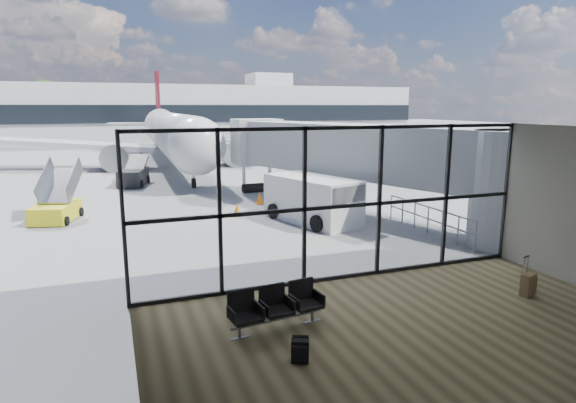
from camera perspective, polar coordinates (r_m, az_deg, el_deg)
ground at (r=52.77m, az=-13.56°, el=5.46°), size 220.00×220.00×0.00m
lounge_shell at (r=9.90m, az=19.16°, el=-3.31°), size 12.02×8.01×4.51m
glass_curtain_wall at (r=13.92m, az=6.51°, el=-0.37°), size 12.10×0.12×4.50m
jet_bridge at (r=22.32m, az=9.63°, el=5.24°), size 8.00×16.50×4.33m
apron_railing at (r=20.07m, az=16.25°, el=-1.63°), size 0.06×5.46×1.11m
far_terminal at (r=74.35m, az=-16.26°, el=10.17°), size 80.00×12.20×11.00m
tree_4 at (r=85.45m, az=-30.81°, el=9.84°), size 5.61×5.61×8.07m
tree_5 at (r=84.62m, az=-26.79°, el=10.64°), size 6.27×6.27×9.03m
seating_row at (r=11.28m, az=-1.56°, el=-12.16°), size 2.25×0.88×1.00m
backpack at (r=10.02m, az=1.44°, el=-17.24°), size 0.42×0.41×0.53m
suitcase at (r=14.58m, az=26.60°, el=-8.81°), size 0.46×0.38×1.10m
airliner at (r=43.41m, az=-13.64°, el=7.86°), size 29.76×34.45×8.87m
service_van at (r=21.10m, az=3.08°, el=0.26°), size 3.27×4.94×1.98m
belt_loader at (r=32.58m, az=-17.82°, el=2.90°), size 2.34×4.13×1.81m
mobile_stairs at (r=23.79m, az=-25.76°, el=-0.83°), size 2.20×3.33×2.16m
traffic_cone_a at (r=22.48m, az=-6.06°, el=-1.02°), size 0.41×0.41×0.59m
traffic_cone_c at (r=25.18m, az=-3.39°, el=0.38°), size 0.44×0.44×0.63m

